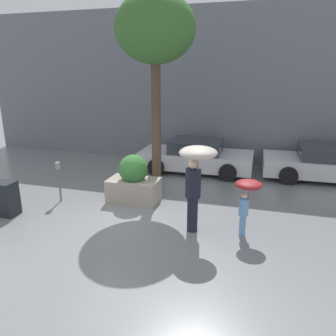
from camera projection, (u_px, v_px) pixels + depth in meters
name	position (u px, v px, depth m)	size (l,w,h in m)	color
ground_plane	(120.00, 224.00, 8.04)	(40.00, 40.00, 0.00)	slate
building_facade	(183.00, 87.00, 13.16)	(18.00, 0.30, 6.00)	slate
planter_box	(134.00, 182.00, 9.33)	(1.44, 0.85, 1.37)	#9E9384
person_adult	(196.00, 171.00, 7.23)	(0.84, 0.84, 2.06)	#1E1E2D
person_child	(247.00, 194.00, 7.24)	(0.59, 0.59, 1.31)	#669ED1
parked_car_near	(196.00, 156.00, 12.20)	(4.13, 2.04, 1.18)	silver
parked_car_far	(327.00, 164.00, 11.22)	(4.28, 2.08, 1.18)	silver
street_tree	(155.00, 32.00, 9.07)	(2.27, 2.27, 5.71)	brown
parking_meter	(58.00, 173.00, 9.24)	(0.14, 0.14, 1.16)	#595B60
newspaper_box	(6.00, 199.00, 8.45)	(0.50, 0.44, 0.90)	#1E2328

